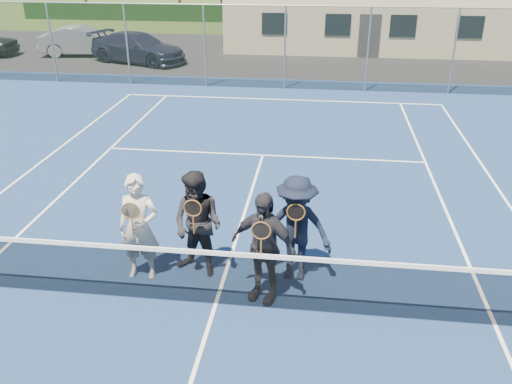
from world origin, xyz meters
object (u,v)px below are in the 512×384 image
Objects in this scene: tennis_net at (215,275)px; car_b at (84,41)px; car_c at (138,48)px; player_b at (198,225)px; player_d at (296,229)px; player_a at (139,227)px; player_c at (263,247)px.

car_b is at bearing 118.20° from tennis_net.
car_c is 0.39× the size of tennis_net.
player_b is at bearing -138.47° from car_c.
player_d reaches higher than car_b.
tennis_net is at bearing -159.63° from car_b.
tennis_net is (6.99, -17.56, -0.13)m from car_c.
player_a is 1.00× the size of player_c.
car_c is (3.12, -1.28, -0.02)m from car_b.
player_c reaches higher than car_c.
player_a is at bearing -173.77° from player_d.
car_b reaches higher than tennis_net.
car_c is 2.56× the size of player_d.
tennis_net is at bearing -158.57° from player_c.
car_b is 21.38m from tennis_net.
player_c is (7.68, -17.29, 0.25)m from car_c.
car_c is 18.90m from tennis_net.
car_c is 2.56× the size of player_b.
car_b is 3.37m from car_c.
player_b is (9.67, -18.00, 0.23)m from car_b.
player_d is (8.14, -16.65, 0.25)m from car_c.
player_c reaches higher than tennis_net.
player_a is 1.00× the size of player_d.
car_c reaches higher than tennis_net.
player_b reaches higher than car_c.
player_b is 1.26m from player_c.
car_c is 2.56× the size of player_a.
player_a is (-1.34, 0.63, 0.38)m from tennis_net.
player_c is (0.70, 0.27, 0.38)m from tennis_net.
car_b is 20.21m from player_a.
player_b and player_c have the same top height.
player_d is at bearing 38.20° from tennis_net.
car_b is 2.32× the size of player_b.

